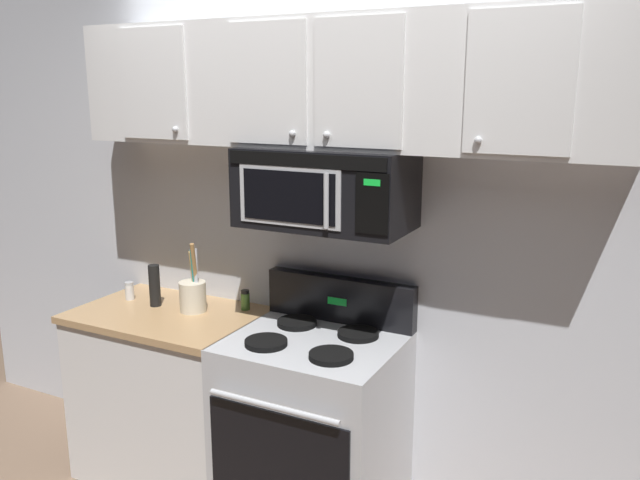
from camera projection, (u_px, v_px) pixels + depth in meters
name	position (u px, v px, depth m)	size (l,w,h in m)	color
back_wall	(348.00, 227.00, 3.14)	(5.20, 0.10, 2.70)	silver
stove_range	(314.00, 427.00, 3.02)	(0.76, 0.69, 1.12)	#B7BABF
over_range_microwave	(325.00, 188.00, 2.87)	(0.76, 0.43, 0.35)	black
upper_cabinets	(329.00, 83.00, 2.80)	(2.50, 0.36, 0.55)	silver
counter_segment	(172.00, 393.00, 3.41)	(0.93, 0.65, 0.90)	silver
utensil_crock_cream	(193.00, 294.00, 3.29)	(0.14, 0.14, 0.36)	beige
salt_shaker	(130.00, 291.00, 3.48)	(0.05, 0.05, 0.10)	white
pepper_mill	(155.00, 286.00, 3.37)	(0.06, 0.06, 0.22)	black
spice_jar	(245.00, 300.00, 3.32)	(0.05, 0.05, 0.10)	#4C7F33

